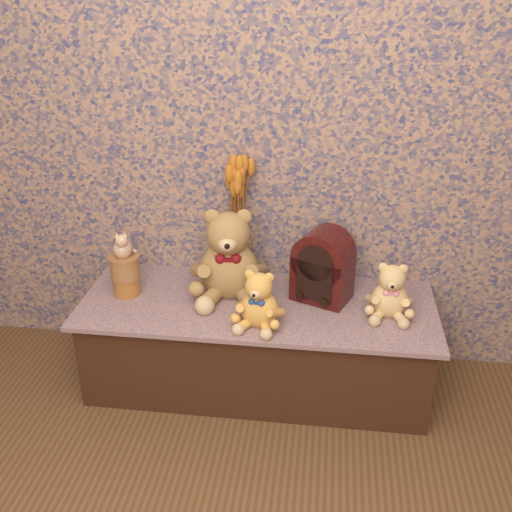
{
  "coord_description": "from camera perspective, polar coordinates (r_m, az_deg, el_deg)",
  "views": [
    {
      "loc": [
        0.27,
        -0.9,
        1.67
      ],
      "look_at": [
        0.0,
        1.17,
        0.65
      ],
      "focal_mm": 41.73,
      "sensor_mm": 36.0,
      "label": 1
    }
  ],
  "objects": [
    {
      "name": "teddy_small",
      "position": [
        2.41,
        12.81,
        -2.9
      ],
      "size": [
        0.2,
        0.24,
        0.24
      ],
      "primitive_type": null,
      "rotation": [
        0.0,
        0.0,
        -0.05
      ],
      "color": "#DAB267",
      "rests_on": "display_shelf"
    },
    {
      "name": "teddy_large",
      "position": [
        2.47,
        -2.62,
        0.72
      ],
      "size": [
        0.37,
        0.43,
        0.41
      ],
      "primitive_type": null,
      "rotation": [
        0.0,
        0.0,
        0.13
      ],
      "color": "#AF7A43",
      "rests_on": "display_shelf"
    },
    {
      "name": "biscuit_tin_lower",
      "position": [
        2.59,
        -12.28,
        -2.75
      ],
      "size": [
        0.12,
        0.12,
        0.08
      ],
      "primitive_type": "cylinder",
      "rotation": [
        0.0,
        0.0,
        0.06
      ],
      "color": "gold",
      "rests_on": "display_shelf"
    },
    {
      "name": "dried_stalks",
      "position": [
        2.52,
        -1.77,
        5.46
      ],
      "size": [
        0.22,
        0.22,
        0.39
      ],
      "primitive_type": null,
      "rotation": [
        0.0,
        0.0,
        -0.07
      ],
      "color": "orange",
      "rests_on": "ceramic_vase"
    },
    {
      "name": "biscuit_tin_upper",
      "position": [
        2.55,
        -12.46,
        -1.01
      ],
      "size": [
        0.13,
        0.13,
        0.1
      ],
      "primitive_type": "cylinder",
      "rotation": [
        0.0,
        0.0,
        -0.02
      ],
      "color": "tan",
      "rests_on": "biscuit_tin_lower"
    },
    {
      "name": "cathedral_radio",
      "position": [
        2.46,
        6.45,
        -0.85
      ],
      "size": [
        0.27,
        0.24,
        0.31
      ],
      "primitive_type": null,
      "rotation": [
        0.0,
        0.0,
        -0.39
      ],
      "color": "black",
      "rests_on": "display_shelf"
    },
    {
      "name": "teddy_medium",
      "position": [
        2.29,
        0.34,
        -3.8
      ],
      "size": [
        0.23,
        0.26,
        0.25
      ],
      "primitive_type": null,
      "rotation": [
        0.0,
        0.0,
        -0.17
      ],
      "color": "gold",
      "rests_on": "display_shelf"
    },
    {
      "name": "display_shelf",
      "position": [
        2.59,
        0.14,
        -8.33
      ],
      "size": [
        1.47,
        0.58,
        0.41
      ],
      "primitive_type": "cube",
      "color": "#3A4877",
      "rests_on": "ground"
    },
    {
      "name": "cat_figurine",
      "position": [
        2.5,
        -12.7,
        1.24
      ],
      "size": [
        0.12,
        0.12,
        0.12
      ],
      "primitive_type": null,
      "rotation": [
        0.0,
        0.0,
        0.3
      ],
      "color": "silver",
      "rests_on": "biscuit_tin_upper"
    },
    {
      "name": "ceramic_vase",
      "position": [
        2.64,
        -1.69,
        -0.35
      ],
      "size": [
        0.12,
        0.12,
        0.18
      ],
      "primitive_type": "cylinder",
      "rotation": [
        0.0,
        0.0,
        0.1
      ],
      "color": "tan",
      "rests_on": "display_shelf"
    }
  ]
}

